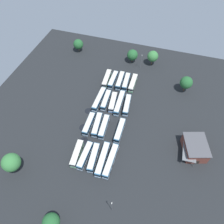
{
  "coord_description": "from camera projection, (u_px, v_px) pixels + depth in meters",
  "views": [
    {
      "loc": [
        -62.25,
        -21.13,
        85.03
      ],
      "look_at": [
        1.77,
        -1.16,
        1.56
      ],
      "focal_mm": 34.68,
      "sensor_mm": 36.0,
      "label": 1
    }
  ],
  "objects": [
    {
      "name": "tree_northeast",
      "position": [
        132.0,
        55.0,
        130.18
      ],
      "size": [
        6.47,
        6.47,
        8.34
      ],
      "color": "brown",
      "rests_on": "ground_plane"
    },
    {
      "name": "puddle_near_shelter",
      "position": [
        88.0,
        111.0,
        109.46
      ],
      "size": [
        3.84,
        3.84,
        0.01
      ],
      "primitive_type": "cylinder",
      "color": "black",
      "rests_on": "ground_plane"
    },
    {
      "name": "bus_row3_slot1",
      "position": [
        126.0,
        82.0,
        120.13
      ],
      "size": [
        12.41,
        3.48,
        3.56
      ],
      "color": "teal",
      "rests_on": "ground_plane"
    },
    {
      "name": "bus_row1_slot0",
      "position": [
        120.0,
        130.0,
        99.8
      ],
      "size": [
        12.59,
        2.9,
        3.56
      ],
      "color": "teal",
      "rests_on": "ground_plane"
    },
    {
      "name": "tree_east_edge",
      "position": [
        186.0,
        83.0,
        113.66
      ],
      "size": [
        6.6,
        6.6,
        9.44
      ],
      "color": "brown",
      "rests_on": "ground_plane"
    },
    {
      "name": "bus_row0_slot0",
      "position": [
        111.0,
        161.0,
        90.24
      ],
      "size": [
        15.4,
        2.74,
        3.56
      ],
      "color": "teal",
      "rests_on": "ground_plane"
    },
    {
      "name": "bus_row3_slot2",
      "position": [
        120.0,
        81.0,
        120.77
      ],
      "size": [
        12.93,
        3.32,
        3.56
      ],
      "color": "teal",
      "rests_on": "ground_plane"
    },
    {
      "name": "bus_row0_slot2",
      "position": [
        94.0,
        157.0,
        91.23
      ],
      "size": [
        12.91,
        3.89,
        3.56
      ],
      "color": "teal",
      "rests_on": "ground_plane"
    },
    {
      "name": "bus_row1_slot3",
      "position": [
        97.0,
        125.0,
        101.84
      ],
      "size": [
        12.97,
        4.1,
        3.56
      ],
      "color": "teal",
      "rests_on": "ground_plane"
    },
    {
      "name": "bus_row3_slot4",
      "position": [
        107.0,
        79.0,
        121.79
      ],
      "size": [
        12.93,
        3.6,
        3.56
      ],
      "color": "silver",
      "rests_on": "ground_plane"
    },
    {
      "name": "bus_row2_slot0",
      "position": [
        127.0,
        105.0,
        109.49
      ],
      "size": [
        12.71,
        3.89,
        3.56
      ],
      "color": "teal",
      "rests_on": "ground_plane"
    },
    {
      "name": "bus_row0_slot3",
      "position": [
        85.0,
        155.0,
        91.8
      ],
      "size": [
        12.73,
        2.83,
        3.56
      ],
      "color": "teal",
      "rests_on": "ground_plane"
    },
    {
      "name": "tree_northwest",
      "position": [
        153.0,
        56.0,
        127.95
      ],
      "size": [
        6.45,
        6.45,
        9.22
      ],
      "color": "brown",
      "rests_on": "ground_plane"
    },
    {
      "name": "bus_row3_slot3",
      "position": [
        113.0,
        80.0,
        121.15
      ],
      "size": [
        12.56,
        2.72,
        3.56
      ],
      "color": "teal",
      "rests_on": "ground_plane"
    },
    {
      "name": "bus_row0_slot4",
      "position": [
        77.0,
        153.0,
        92.4
      ],
      "size": [
        12.23,
        3.8,
        3.56
      ],
      "color": "silver",
      "rests_on": "ground_plane"
    },
    {
      "name": "lamp_post_near_entrance",
      "position": [
        112.0,
        206.0,
        76.38
      ],
      "size": [
        0.56,
        0.28,
        8.34
      ],
      "color": "slate",
      "rests_on": "ground_plane"
    },
    {
      "name": "bus_row0_slot1",
      "position": [
        103.0,
        159.0,
        90.73
      ],
      "size": [
        15.49,
        3.4,
        3.56
      ],
      "color": "teal",
      "rests_on": "ground_plane"
    },
    {
      "name": "tree_north_edge",
      "position": [
        11.0,
        162.0,
        84.67
      ],
      "size": [
        7.44,
        7.44,
        10.36
      ],
      "color": "brown",
      "rests_on": "ground_plane"
    },
    {
      "name": "bus_row2_slot4",
      "position": [
        99.0,
        99.0,
        111.96
      ],
      "size": [
        15.41,
        2.76,
        3.56
      ],
      "color": "teal",
      "rests_on": "ground_plane"
    },
    {
      "name": "bus_row2_slot3",
      "position": [
        106.0,
        100.0,
        111.56
      ],
      "size": [
        12.69,
        3.34,
        3.56
      ],
      "color": "teal",
      "rests_on": "ground_plane"
    },
    {
      "name": "tree_west_edge",
      "position": [
        51.0,
        222.0,
        72.79
      ],
      "size": [
        6.05,
        6.05,
        8.06
      ],
      "color": "brown",
      "rests_on": "ground_plane"
    },
    {
      "name": "puddle_centre_drain",
      "position": [
        84.0,
        141.0,
        98.5
      ],
      "size": [
        4.05,
        4.05,
        0.01
      ],
      "primitive_type": "cylinder",
      "color": "black",
      "rests_on": "ground_plane"
    },
    {
      "name": "bus_row1_slot2",
      "position": [
        104.0,
        127.0,
        101.11
      ],
      "size": [
        12.75,
        3.53,
        3.56
      ],
      "color": "teal",
      "rests_on": "ground_plane"
    },
    {
      "name": "tree_south_edge",
      "position": [
        78.0,
        44.0,
        137.2
      ],
      "size": [
        6.24,
        6.24,
        8.19
      ],
      "color": "brown",
      "rests_on": "ground_plane"
    },
    {
      "name": "bus_row2_slot2",
      "position": [
        113.0,
        102.0,
        110.73
      ],
      "size": [
        12.07,
        3.97,
        3.56
      ],
      "color": "silver",
      "rests_on": "ground_plane"
    },
    {
      "name": "ground_plane",
      "position": [
        109.0,
        116.0,
        107.45
      ],
      "size": [
        128.71,
        128.71,
        0.0
      ],
      "primitive_type": "plane",
      "color": "black"
    },
    {
      "name": "depot_building",
      "position": [
        195.0,
        148.0,
        92.79
      ],
      "size": [
        14.67,
        12.74,
        6.06
      ],
      "color": "brown",
      "rests_on": "ground_plane"
    },
    {
      "name": "lamp_post_by_building",
      "position": [
        141.0,
        61.0,
        126.28
      ],
      "size": [
        0.56,
        0.28,
        9.55
      ],
      "color": "slate",
      "rests_on": "ground_plane"
    },
    {
      "name": "maintenance_shelter",
      "position": [
        189.0,
        151.0,
        91.08
      ],
      "size": [
        10.06,
        6.06,
        3.81
      ],
      "color": "slate",
      "rests_on": "ground_plane"
    },
    {
      "name": "bus_row2_slot1",
      "position": [
        119.0,
        103.0,
        110.36
      ],
      "size": [
        15.49,
        3.33,
        3.56
      ],
      "color": "teal",
      "rests_on": "ground_plane"
    },
    {
      "name": "bus_row3_slot0",
      "position": [
        133.0,
        83.0,
        119.55
      ],
      "size": [
        12.45,
        2.81,
        3.56
      ],
      "color": "silver",
      "rests_on": "ground_plane"
    },
    {
      "name": "puddle_back_corner",
      "position": [
        84.0,
        128.0,
        103.08
      ],
      "size": [
        4.32,
        4.32,
        0.01
      ],
      "primitive_type": "cylinder",
      "color": "black",
      "rests_on": "ground_plane"
    },
    {
      "name": "bus_row1_slot4",
      "position": [
        89.0,
        124.0,
        102.14
      ],
      "size": [
        12.3,
        3.07,
        3.56
      ],
      "color": "teal",
      "rests_on": "ground_plane"
    }
  ]
}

